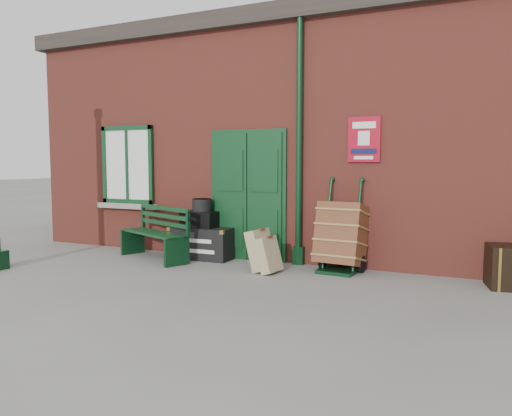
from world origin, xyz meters
The scene contains 9 objects.
ground centered at (0.00, 0.00, 0.00)m, with size 80.00×80.00×0.00m, color gray.
station_building centered at (0.00, 3.49, 2.16)m, with size 10.30×4.30×4.36m.
bench centered at (-1.78, 0.84, 0.48)m, with size 1.61×1.05×0.96m.
houdini_trunk centered at (-1.08, 1.25, 0.28)m, with size 1.11×0.61×0.56m, color black.
strongbox centered at (-1.13, 1.25, 0.69)m, with size 0.61×0.44×0.28m, color black.
hatbox centered at (-1.10, 1.25, 0.94)m, with size 0.33×0.33×0.22m, color black.
suitcase_back centered at (0.28, 0.73, 0.33)m, with size 0.18×0.46×0.64m, color tan.
suitcase_front centered at (0.46, 0.63, 0.29)m, with size 0.16×0.41×0.55m, color tan.
porter_trolley centered at (1.43, 1.22, 0.55)m, with size 0.75×0.80×1.43m.
Camera 1 is at (3.47, -6.29, 1.70)m, focal length 35.00 mm.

